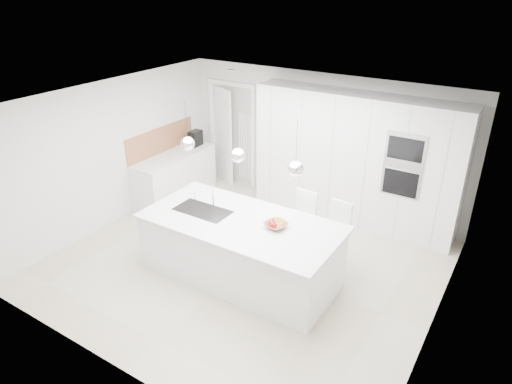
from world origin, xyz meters
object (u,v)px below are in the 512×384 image
Objects in this scene: island_base at (240,251)px; espresso_machine at (195,138)px; bar_stool_left at (301,228)px; bar_stool_right at (336,237)px; fruit_bowl at (276,225)px.

espresso_machine is at bearing 139.55° from island_base.
bar_stool_right is (0.53, 0.08, -0.03)m from bar_stool_left.
espresso_machine is (-3.04, 2.02, 0.11)m from fruit_bowl.
fruit_bowl is 0.80m from bar_stool_left.
bar_stool_left is at bearing 86.70° from fruit_bowl.
island_base is 0.73m from fruit_bowl.
espresso_machine is at bearing 160.82° from bar_stool_left.
bar_stool_right reaches higher than fruit_bowl.
island_base is 3.38m from espresso_machine.
fruit_bowl is (0.51, 0.14, 0.51)m from island_base.
fruit_bowl is 0.29× the size of bar_stool_right.
fruit_bowl is 1.00× the size of espresso_machine.
island_base is at bearing -164.49° from fruit_bowl.
espresso_machine reaches higher than island_base.
fruit_bowl is at bearing -89.49° from bar_stool_left.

